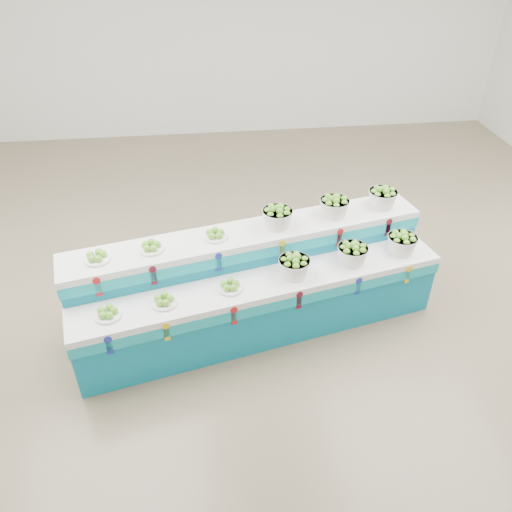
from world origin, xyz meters
name	(u,v)px	position (x,y,z in m)	size (l,w,h in m)	color
ground	(279,288)	(0.00, 0.00, 0.00)	(10.00, 10.00, 0.00)	#71634B
back_wall	(237,23)	(0.00, 5.00, 2.00)	(10.00, 10.00, 0.00)	silver
display_stand	(256,284)	(-0.34, -0.52, 0.51)	(3.79, 0.98, 1.02)	#0D7B9D
plate_lower_left	(107,312)	(-1.75, -1.08, 0.77)	(0.25, 0.25, 0.10)	white
plate_lower_mid	(164,300)	(-1.25, -0.97, 0.77)	(0.25, 0.25, 0.10)	white
plate_lower_right	(230,285)	(-0.63, -0.83, 0.77)	(0.25, 0.25, 0.10)	white
basket_lower_left	(294,266)	(0.02, -0.68, 0.83)	(0.31, 0.31, 0.23)	silver
basket_lower_mid	(352,253)	(0.66, -0.54, 0.83)	(0.31, 0.31, 0.23)	silver
basket_lower_right	(402,242)	(1.23, -0.42, 0.83)	(0.31, 0.31, 0.23)	silver
plate_upper_left	(96,256)	(-1.85, -0.62, 1.07)	(0.25, 0.25, 0.10)	white
plate_upper_mid	(151,246)	(-1.35, -0.51, 1.07)	(0.25, 0.25, 0.10)	white
plate_upper_right	(215,234)	(-0.73, -0.37, 1.07)	(0.25, 0.25, 0.10)	white
basket_upper_left	(277,217)	(-0.08, -0.23, 1.13)	(0.31, 0.31, 0.23)	silver
basket_upper_mid	(334,206)	(0.55, -0.09, 1.13)	(0.31, 0.31, 0.23)	silver
basket_upper_right	(383,197)	(1.13, 0.04, 1.13)	(0.31, 0.31, 0.23)	silver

